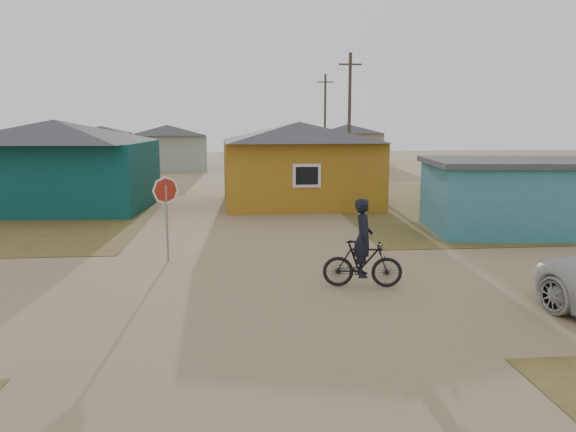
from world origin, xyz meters
name	(u,v)px	position (x,y,z in m)	size (l,w,h in m)	color
ground	(258,294)	(0.00, 0.00, 0.00)	(120.00, 120.00, 0.00)	#977D57
grass_ne	(538,203)	(14.00, 13.00, 0.01)	(20.00, 18.00, 0.00)	brown
house_teal	(56,163)	(-8.50, 13.50, 2.05)	(8.93, 7.08, 4.00)	#0A3937
house_yellow	(299,162)	(2.50, 14.00, 2.00)	(7.72, 6.76, 3.90)	#A56C19
shed_turquoise	(517,196)	(9.50, 6.50, 1.31)	(6.71, 4.93, 2.60)	teal
house_pale_west	(168,146)	(-6.00, 34.00, 1.86)	(7.04, 6.15, 3.60)	gray
house_beige_east	(348,143)	(10.00, 40.00, 1.86)	(6.95, 6.05, 3.60)	gray
house_pale_north	(102,142)	(-14.00, 46.00, 1.75)	(6.28, 5.81, 3.40)	gray
utility_pole_near	(349,117)	(6.50, 22.00, 4.14)	(1.40, 0.20, 8.00)	#413727
utility_pole_far	(325,118)	(7.50, 38.00, 4.14)	(1.40, 0.20, 8.00)	#413727
stop_sign	(166,199)	(-2.43, 3.26, 1.79)	(0.79, 0.17, 2.44)	gray
cyclist	(363,255)	(2.53, 0.32, 0.78)	(1.96, 0.82, 2.15)	black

